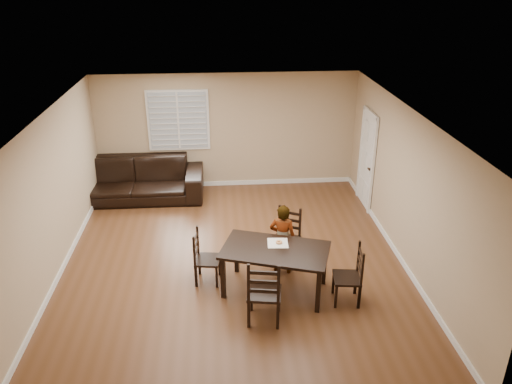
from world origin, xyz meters
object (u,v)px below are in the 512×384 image
chair_near (288,236)px  chair_right (355,277)px  chair_left (201,259)px  chair_far (264,297)px  sofa (134,180)px  child (283,239)px  dining_table (275,254)px  donut (279,242)px

chair_near → chair_right: size_ratio=1.01×
chair_near → chair_right: chair_near is taller
chair_left → chair_far: bearing=-135.1°
chair_left → sofa: (-1.58, 3.43, 0.03)m
chair_near → chair_left: chair_near is taller
sofa → child: bearing=-47.2°
chair_near → chair_far: 1.94m
sofa → dining_table: bearing=-53.6°
sofa → chair_right: bearing=-46.1°
child → donut: (-0.11, -0.40, 0.17)m
child → chair_left: bearing=27.9°
chair_left → sofa: bearing=32.3°
chair_far → child: bearing=-98.3°
chair_near → sofa: bearing=164.7°
chair_left → chair_right: size_ratio=0.96×
chair_right → donut: chair_right is taller
chair_far → chair_right: size_ratio=1.11×
chair_right → chair_left: bearing=-100.8°
chair_near → sofa: 4.21m
dining_table → child: bearing=90.0°
dining_table → chair_far: (-0.26, -0.85, -0.20)m
donut → sofa: (-2.85, 3.64, -0.35)m
chair_far → donut: (0.34, 1.02, 0.31)m
chair_near → chair_far: bearing=-81.6°
chair_right → child: (-1.01, 0.95, 0.19)m
dining_table → child: size_ratio=1.49×
donut → sofa: bearing=128.1°
chair_near → chair_far: size_ratio=0.91×
dining_table → sofa: sofa is taller
child → dining_table: bearing=91.4°
chair_left → donut: 1.35m
chair_far → sofa: chair_far is taller
chair_far → sofa: size_ratio=0.35×
chair_near → child: size_ratio=0.79×
child → donut: size_ratio=11.60×
child → sofa: (-2.97, 3.24, -0.18)m
chair_left → chair_right: (2.40, -0.75, 0.02)m
chair_left → chair_right: 2.51m
chair_near → chair_left: (-1.55, -0.62, -0.02)m
chair_left → chair_right: bearing=-99.8°
chair_right → donut: (-1.12, 0.55, 0.36)m
chair_near → chair_right: bearing=-31.4°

